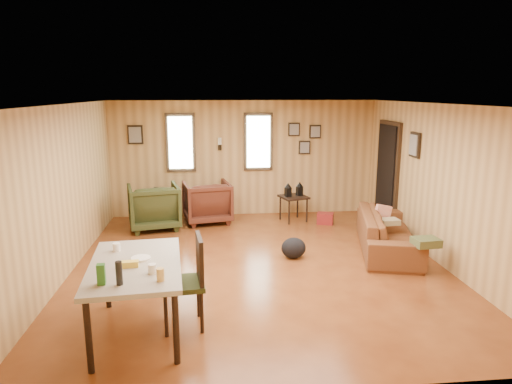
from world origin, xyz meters
TOP-DOWN VIEW (x-y plane):
  - room at (0.17, 0.27)m, footprint 5.54×6.04m
  - sofa at (2.19, 0.48)m, footprint 1.12×2.24m
  - recliner_brown at (-0.78, 2.44)m, footprint 1.02×0.98m
  - recliner_green at (-1.79, 2.11)m, footprint 1.08×1.03m
  - end_table at (-1.73, 2.89)m, footprint 0.64×0.61m
  - side_table at (0.96, 2.36)m, footprint 0.62×0.62m
  - cooler at (1.55, 2.08)m, footprint 0.37×0.31m
  - backpack at (0.58, 0.25)m, footprint 0.47×0.42m
  - sofa_pillows at (2.28, 0.06)m, footprint 0.49×1.54m
  - dining_table at (-1.51, -1.83)m, footprint 1.08×1.65m
  - dining_chair at (-0.95, -1.72)m, footprint 0.52×0.52m

SIDE VIEW (x-z plane):
  - cooler at x=1.55m, z-range 0.00..0.22m
  - backpack at x=0.58m, z-range 0.00..0.33m
  - end_table at x=-1.73m, z-range 0.04..0.68m
  - sofa at x=2.19m, z-range 0.00..0.84m
  - recliner_brown at x=-0.78m, z-range 0.00..0.91m
  - recliner_green at x=-1.79m, z-range 0.00..0.94m
  - sofa_pillows at x=2.28m, z-range 0.33..0.65m
  - side_table at x=0.96m, z-range 0.14..0.94m
  - dining_chair at x=-0.95m, z-range 0.06..1.10m
  - dining_table at x=-1.51m, z-range 0.21..1.24m
  - room at x=0.17m, z-range -0.02..2.43m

